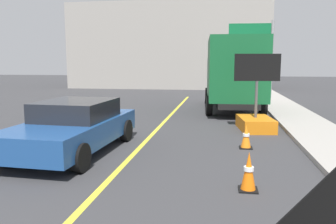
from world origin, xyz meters
The scene contains 8 objects.
lane_center_stripe centered at (0.00, 6.00, 0.00)m, with size 0.14×36.00×0.01m, color yellow.
arrow_board_trailer centered at (3.50, 12.73, 0.48)m, with size 1.60×1.93×2.70m.
box_truck centered at (2.84, 17.84, 1.89)m, with size 2.97×7.41×3.52m.
pickup_car centered at (-1.64, 8.91, 0.70)m, with size 2.34×4.73×1.38m.
highway_guide_sign centered at (4.58, 22.69, 3.42)m, with size 2.79×0.26×5.00m.
far_building_block centered at (-2.66, 34.07, 3.85)m, with size 18.17×8.24×7.70m, color gray.
traffic_cone_mid_lane centered at (2.80, 6.75, 0.37)m, with size 0.36×0.36×0.75m.
traffic_cone_far_lane centered at (2.98, 10.00, 0.33)m, with size 0.36×0.36×0.68m.
Camera 1 is at (2.24, 0.45, 2.41)m, focal length 36.23 mm.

